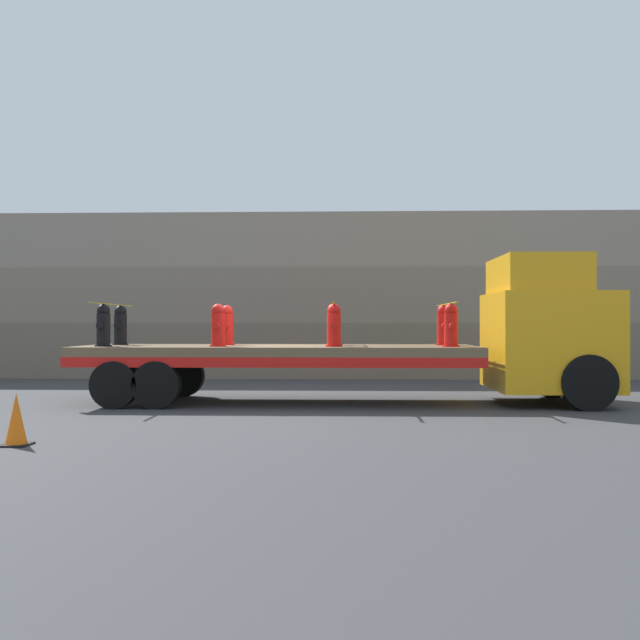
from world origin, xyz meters
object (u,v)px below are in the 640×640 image
fire_hydrant_black_far_0 (120,326)px  traffic_cone (16,420)px  fire_hydrant_black_near_0 (103,326)px  fire_hydrant_red_near_1 (218,326)px  flatbed_trailer (253,357)px  truck_cab (551,329)px  fire_hydrant_red_near_3 (451,326)px  fire_hydrant_red_near_2 (334,326)px  fire_hydrant_red_far_2 (335,326)px  fire_hydrant_red_far_1 (227,326)px  fire_hydrant_red_far_3 (443,326)px

fire_hydrant_black_far_0 → traffic_cone: bearing=-85.5°
fire_hydrant_black_near_0 → fire_hydrant_red_near_1: same height
flatbed_trailer → fire_hydrant_red_near_1: 1.07m
truck_cab → flatbed_trailer: size_ratio=0.37×
fire_hydrant_red_near_1 → fire_hydrant_red_near_3: 4.69m
flatbed_trailer → fire_hydrant_black_near_0: fire_hydrant_black_near_0 is taller
truck_cab → flatbed_trailer: truck_cab is taller
fire_hydrant_black_near_0 → fire_hydrant_red_near_2: (4.69, 0.00, 0.00)m
fire_hydrant_red_far_2 → fire_hydrant_red_far_1: bearing=180.0°
fire_hydrant_black_far_0 → fire_hydrant_red_near_2: (4.69, -1.11, 0.00)m
fire_hydrant_black_near_0 → traffic_cone: bearing=-84.5°
traffic_cone → fire_hydrant_red_far_1: bearing=72.5°
fire_hydrant_red_far_1 → fire_hydrant_red_near_3: 4.82m
fire_hydrant_black_near_0 → fire_hydrant_red_near_1: bearing=0.0°
traffic_cone → fire_hydrant_red_near_3: bearing=36.4°
flatbed_trailer → fire_hydrant_red_near_3: fire_hydrant_red_near_3 is taller
fire_hydrant_black_near_0 → fire_hydrant_red_near_2: bearing=0.0°
fire_hydrant_red_far_2 → fire_hydrant_red_far_3: same height
fire_hydrant_red_far_1 → fire_hydrant_red_far_3: bearing=0.0°
flatbed_trailer → fire_hydrant_red_far_1: size_ratio=9.52×
fire_hydrant_red_far_3 → traffic_cone: size_ratio=1.22×
fire_hydrant_red_far_2 → fire_hydrant_black_far_0: bearing=180.0°
fire_hydrant_red_near_2 → flatbed_trailer: bearing=162.0°
fire_hydrant_red_near_3 → fire_hydrant_red_far_1: bearing=166.7°
truck_cab → fire_hydrant_black_far_0: truck_cab is taller
fire_hydrant_red_far_2 → traffic_cone: 7.41m
flatbed_trailer → fire_hydrant_red_near_3: (4.05, -0.55, 0.65)m
fire_hydrant_red_near_2 → fire_hydrant_red_far_2: (0.00, 1.11, 0.00)m
fire_hydrant_black_near_0 → fire_hydrant_red_far_3: same height
fire_hydrant_black_far_0 → fire_hydrant_red_near_1: same height
fire_hydrant_red_far_1 → fire_hydrant_red_far_2: (2.35, 0.00, 0.00)m
fire_hydrant_black_near_0 → fire_hydrant_red_near_3: bearing=0.0°
fire_hydrant_red_far_2 → traffic_cone: size_ratio=1.22×
truck_cab → fire_hydrant_red_far_2: 4.53m
traffic_cone → fire_hydrant_black_far_0: bearing=94.5°
fire_hydrant_black_near_0 → traffic_cone: size_ratio=1.22×
fire_hydrant_red_near_2 → traffic_cone: bearing=-131.0°
fire_hydrant_black_far_0 → traffic_cone: size_ratio=1.22×
fire_hydrant_red_near_3 → fire_hydrant_red_far_3: 1.11m
truck_cab → flatbed_trailer: 6.22m
flatbed_trailer → traffic_cone: bearing=-115.0°
fire_hydrant_black_near_0 → fire_hydrant_black_far_0: bearing=90.0°
flatbed_trailer → fire_hydrant_red_far_2: (1.70, 0.55, 0.65)m
fire_hydrant_black_far_0 → fire_hydrant_red_near_3: size_ratio=1.00×
fire_hydrant_red_near_1 → fire_hydrant_red_far_1: bearing=90.0°
flatbed_trailer → fire_hydrant_red_far_3: (4.05, 0.55, 0.65)m
flatbed_trailer → fire_hydrant_red_far_2: fire_hydrant_red_far_2 is taller
fire_hydrant_red_far_3 → fire_hydrant_red_far_1: bearing=180.0°
fire_hydrant_red_near_2 → truck_cab: bearing=7.0°
fire_hydrant_red_near_2 → fire_hydrant_red_far_3: same height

